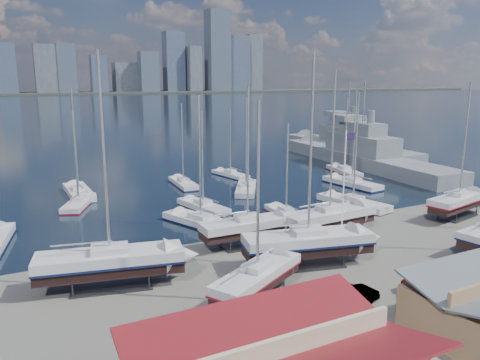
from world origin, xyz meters
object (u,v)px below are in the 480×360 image
sailboat_cradle_0 (110,262)px  flagpole (344,185)px  naval_ship_west (346,145)px  naval_ship_east (361,157)px  car_a (274,344)px

sailboat_cradle_0 → flagpole: size_ratio=1.55×
naval_ship_west → flagpole: bearing=140.5°
sailboat_cradle_0 → naval_ship_east: size_ratio=0.40×
naval_ship_east → car_a: naval_ship_east is taller
naval_ship_east → sailboat_cradle_0: bearing=125.3°
naval_ship_west → car_a: 86.07m
car_a → flagpole: bearing=53.7°
sailboat_cradle_0 → naval_ship_east: (56.62, 33.90, -0.56)m
naval_ship_east → car_a: size_ratio=12.13×
flagpole → naval_ship_east: bearing=46.5°
naval_ship_east → naval_ship_west: bearing=-26.3°
sailboat_cradle_0 → naval_ship_east: sailboat_cradle_0 is taller
naval_ship_east → flagpole: (-35.21, -37.06, 5.40)m
naval_ship_east → naval_ship_west: (8.81, 14.87, -0.00)m
naval_ship_east → naval_ship_west: size_ratio=1.12×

